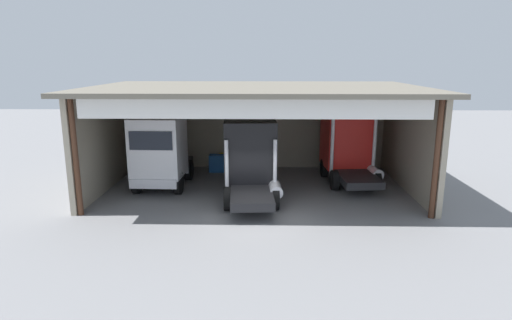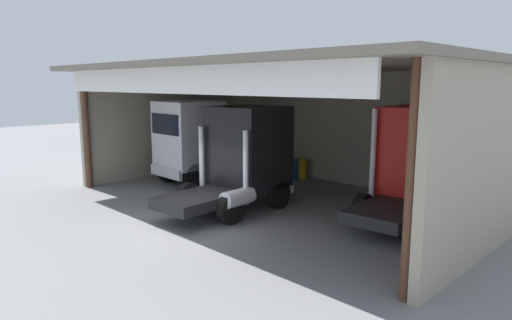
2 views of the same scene
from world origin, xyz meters
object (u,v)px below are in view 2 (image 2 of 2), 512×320
at_px(truck_black_left_bay, 243,156).
at_px(oil_drum, 300,168).
at_px(tool_cart, 287,169).
at_px(truck_white_center_right_bay, 195,141).
at_px(truck_red_right_bay, 419,162).

distance_m(truck_black_left_bay, oil_drum, 5.95).
relative_size(oil_drum, tool_cart, 0.95).
distance_m(truck_white_center_right_bay, truck_red_right_bay, 9.86).
xyz_separation_m(truck_white_center_right_bay, tool_cart, (2.43, 3.57, -1.44)).
distance_m(truck_red_right_bay, tool_cart, 7.62).
height_order(truck_red_right_bay, oil_drum, truck_red_right_bay).
height_order(truck_white_center_right_bay, truck_black_left_bay, truck_white_center_right_bay).
bearing_deg(tool_cart, truck_white_center_right_bay, -124.22).
relative_size(truck_black_left_bay, truck_red_right_bay, 0.99).
relative_size(truck_red_right_bay, oil_drum, 5.60).
bearing_deg(truck_white_center_right_bay, truck_black_left_bay, 165.57).
bearing_deg(truck_white_center_right_bay, oil_drum, -121.73).
distance_m(truck_red_right_bay, oil_drum, 7.49).
distance_m(truck_white_center_right_bay, oil_drum, 5.19).
relative_size(truck_red_right_bay, tool_cart, 5.31).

